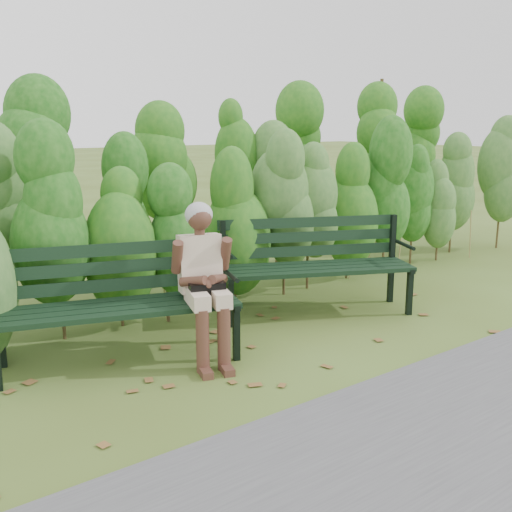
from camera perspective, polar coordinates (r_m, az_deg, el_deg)
ground at (r=5.26m, az=2.30°, el=-8.67°), size 80.00×80.00×0.00m
hedge_band at (r=6.49m, az=-8.04°, el=6.75°), size 11.04×1.67×2.42m
leaf_litter at (r=5.05m, az=2.02°, el=-9.56°), size 5.82×2.17×0.01m
bench_left at (r=4.96m, az=-13.08°, el=-3.55°), size 1.99×1.17×0.95m
bench_right at (r=6.12m, az=5.52°, el=-0.15°), size 1.99×1.37×0.96m
seated_woman at (r=4.84m, az=-5.03°, el=-1.48°), size 0.54×0.77×1.28m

